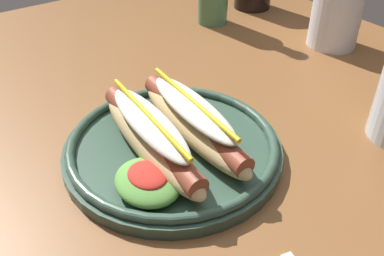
# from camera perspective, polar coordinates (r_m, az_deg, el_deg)

# --- Properties ---
(dining_table) EXTENTS (1.24, 0.94, 0.74)m
(dining_table) POSITION_cam_1_polar(r_m,az_deg,el_deg) (0.67, 4.86, -5.50)
(dining_table) COLOR brown
(dining_table) RESTS_ON ground_plane
(hot_dog_plate) EXTENTS (0.28, 0.28, 0.08)m
(hot_dog_plate) POSITION_cam_1_polar(r_m,az_deg,el_deg) (0.52, -2.79, -1.72)
(hot_dog_plate) COLOR #334C3D
(hot_dog_plate) RESTS_ON dining_table
(extra_cup) EXTENTS (0.09, 0.09, 0.12)m
(extra_cup) POSITION_cam_1_polar(r_m,az_deg,el_deg) (0.85, 18.95, 14.28)
(extra_cup) COLOR white
(extra_cup) RESTS_ON dining_table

